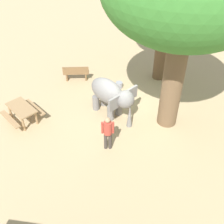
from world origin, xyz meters
name	(u,v)px	position (x,y,z in m)	size (l,w,h in m)	color
ground_plane	(123,112)	(0.00, 0.00, 0.00)	(60.00, 60.00, 0.00)	tan
elephant	(111,95)	(0.55, 0.18, 1.11)	(2.39, 2.26, 1.74)	slate
person_handler	(108,131)	(0.34, 2.38, 0.95)	(0.50, 0.32, 1.62)	#3F3833
wooden_bench	(76,73)	(2.89, -2.46, 0.47)	(1.45, 0.65, 0.88)	brown
picnic_table_near	(22,111)	(4.42, 1.25, 0.59)	(2.09, 2.09, 0.78)	#9E7A51
feed_bucket	(119,85)	(0.45, -2.08, 0.16)	(0.36, 0.36, 0.32)	gray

